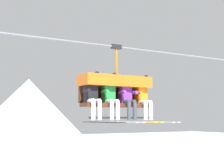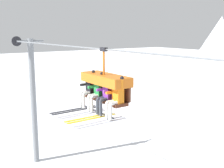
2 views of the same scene
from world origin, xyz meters
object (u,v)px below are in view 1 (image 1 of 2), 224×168
object	(u,v)px
chairlift_chair	(115,87)
skier_purple	(128,97)
skier_black	(93,95)
skier_green	(111,96)
skier_orange	(143,97)

from	to	relation	value
chairlift_chair	skier_purple	distance (m)	0.45
skier_black	skier_green	world-z (taller)	same
chairlift_chair	skier_green	bearing A→B (deg)	-140.59
chairlift_chair	skier_black	size ratio (longest dim) A/B	1.19
skier_black	skier_purple	size ratio (longest dim) A/B	1.00
skier_black	skier_purple	distance (m)	1.05
skier_purple	skier_green	bearing A→B (deg)	179.26
skier_orange	skier_black	bearing A→B (deg)	180.00
chairlift_chair	skier_purple	world-z (taller)	chairlift_chair
chairlift_chair	skier_black	bearing A→B (deg)	-164.81
skier_green	skier_orange	xyz separation A→B (m)	(1.06, 0.00, 0.00)
skier_purple	skier_black	bearing A→B (deg)	179.63
skier_black	skier_purple	bearing A→B (deg)	-0.37
skier_orange	chairlift_chair	bearing A→B (deg)	164.93
skier_black	skier_orange	world-z (taller)	same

